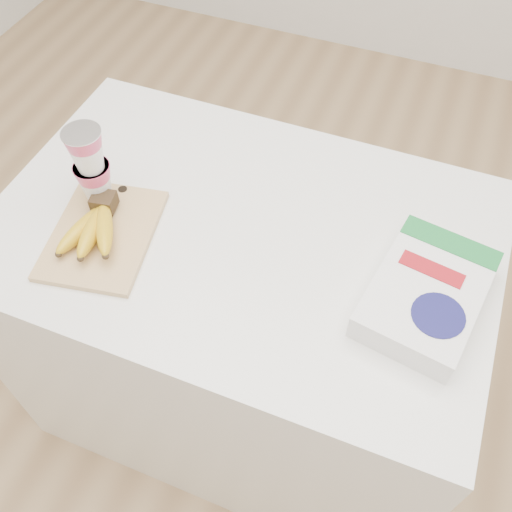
{
  "coord_description": "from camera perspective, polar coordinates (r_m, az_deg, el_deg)",
  "views": [
    {
      "loc": [
        0.31,
        -0.71,
        1.71
      ],
      "look_at": [
        0.07,
        -0.08,
        0.84
      ],
      "focal_mm": 40.0,
      "sensor_mm": 36.0,
      "label": 1
    }
  ],
  "objects": [
    {
      "name": "yogurt_stack",
      "position": [
        1.21,
        -16.24,
        8.81
      ],
      "size": [
        0.08,
        0.08,
        0.18
      ],
      "color": "white",
      "rests_on": "cutting_board"
    },
    {
      "name": "bananas",
      "position": [
        1.2,
        -15.9,
        2.9
      ],
      "size": [
        0.13,
        0.18,
        0.06
      ],
      "color": "#382816",
      "rests_on": "cutting_board"
    },
    {
      "name": "table",
      "position": [
        1.52,
        -1.17,
        -7.0
      ],
      "size": [
        1.07,
        0.71,
        0.8
      ],
      "primitive_type": "cube",
      "color": "white",
      "rests_on": "ground"
    },
    {
      "name": "cereal_box",
      "position": [
        1.11,
        16.67,
        -3.63
      ],
      "size": [
        0.23,
        0.31,
        0.06
      ],
      "rotation": [
        0.0,
        0.0,
        -0.16
      ],
      "color": "white",
      "rests_on": "table"
    },
    {
      "name": "cutting_board",
      "position": [
        1.22,
        -15.05,
        2.1
      ],
      "size": [
        0.25,
        0.31,
        0.01
      ],
      "primitive_type": "cube",
      "rotation": [
        0.0,
        0.0,
        0.18
      ],
      "color": "tan",
      "rests_on": "table"
    }
  ]
}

